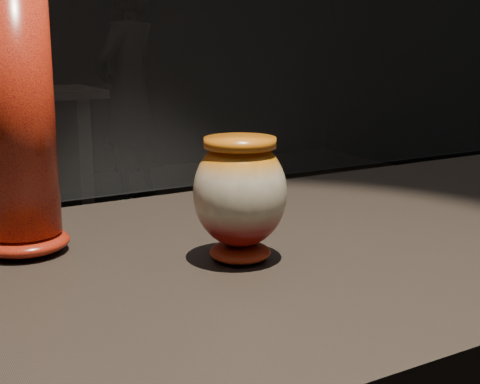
% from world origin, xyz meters
% --- Properties ---
extents(main_vase, '(0.17, 0.17, 0.18)m').
position_xyz_m(main_vase, '(-0.04, -0.03, 1.00)').
color(main_vase, maroon).
rests_on(main_vase, display_plinth).
extents(tall_vase, '(0.15, 0.15, 0.41)m').
position_xyz_m(tall_vase, '(-0.30, 0.16, 1.10)').
color(tall_vase, red).
rests_on(tall_vase, display_plinth).
extents(back_vase_right, '(0.07, 0.07, 0.11)m').
position_xyz_m(back_vase_right, '(0.50, 3.35, 0.95)').
color(back_vase_right, brown).
rests_on(back_vase_right, back_shelf).
extents(visitor, '(0.72, 0.67, 1.65)m').
position_xyz_m(visitor, '(1.21, 3.67, 0.83)').
color(visitor, black).
rests_on(visitor, ground).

